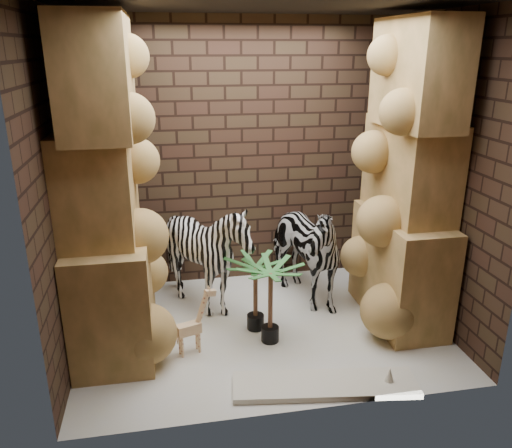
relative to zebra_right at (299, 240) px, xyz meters
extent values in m
plane|color=white|center=(-0.50, -0.54, -0.71)|extent=(3.50, 3.50, 0.00)
plane|color=black|center=(-0.50, -0.54, 2.29)|extent=(3.50, 3.50, 0.00)
plane|color=#342017|center=(-0.50, 0.71, 0.79)|extent=(3.50, 0.00, 3.50)
plane|color=#342017|center=(-0.50, -1.79, 0.79)|extent=(3.50, 0.00, 3.50)
plane|color=#342017|center=(-2.25, -0.54, 0.79)|extent=(0.00, 3.00, 3.00)
plane|color=#342017|center=(1.25, -0.54, 0.79)|extent=(0.00, 3.00, 3.00)
imported|color=white|center=(0.00, 0.00, 0.00)|extent=(0.99, 1.34, 1.41)
imported|color=white|center=(-0.99, -0.06, -0.13)|extent=(1.24, 1.44, 1.15)
cube|color=silver|center=(-0.17, -1.56, -0.68)|extent=(1.56, 0.58, 0.05)
camera|label=1|loc=(-1.37, -4.90, 1.96)|focal=35.48mm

